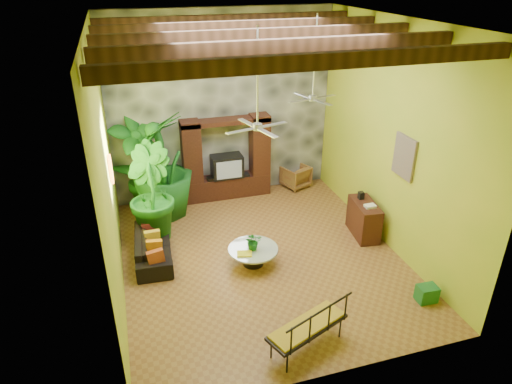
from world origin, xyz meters
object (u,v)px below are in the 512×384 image
object	(u,v)px
tall_plant_b	(149,194)
iron_bench	(309,326)
wicker_armchair	(296,176)
coffee_table	(253,254)
ceiling_fan_front	(257,116)
entertainment_center	(227,164)
side_console	(364,219)
tall_plant_a	(139,162)
sofa	(153,246)
tall_plant_c	(162,166)
ceiling_fan_back	(313,89)
green_bin	(427,294)

from	to	relation	value
tall_plant_b	iron_bench	xyz separation A→B (m)	(2.16, -4.45, -0.62)
wicker_armchair	coffee_table	bearing A→B (deg)	33.75
tall_plant_b	ceiling_fan_front	bearing A→B (deg)	-43.71
entertainment_center	side_console	size ratio (longest dim) A/B	2.24
tall_plant_a	iron_bench	size ratio (longest dim) A/B	1.69
wicker_armchair	sofa	bearing A→B (deg)	7.64
ceiling_fan_front	side_console	distance (m)	4.16
tall_plant_a	side_console	xyz separation A→B (m)	(4.96, -2.99, -0.88)
entertainment_center	tall_plant_c	distance (m)	1.90
ceiling_fan_front	tall_plant_b	distance (m)	3.58
ceiling_fan_back	tall_plant_a	distance (m)	4.85
wicker_armchair	tall_plant_b	bearing A→B (deg)	-1.30
tall_plant_c	tall_plant_a	bearing A→B (deg)	134.79
tall_plant_b	side_console	bearing A→B (deg)	-15.78
ceiling_fan_back	green_bin	xyz separation A→B (m)	(1.05, -3.59, -3.24)
green_bin	ceiling_fan_back	bearing A→B (deg)	106.29
ceiling_fan_front	iron_bench	xyz separation A→B (m)	(0.13, -2.52, -2.86)
tall_plant_b	tall_plant_c	bearing A→B (deg)	67.86
ceiling_fan_front	ceiling_fan_back	size ratio (longest dim) A/B	1.00
sofa	coffee_table	xyz separation A→B (m)	(2.06, -0.91, -0.03)
ceiling_fan_front	coffee_table	xyz separation A→B (m)	(-0.04, 0.17, -3.15)
tall_plant_c	ceiling_fan_front	bearing A→B (deg)	-62.30
tall_plant_b	side_console	size ratio (longest dim) A/B	2.17
coffee_table	ceiling_fan_back	bearing A→B (deg)	37.92
tall_plant_c	green_bin	bearing A→B (deg)	-48.49
wicker_armchair	iron_bench	size ratio (longest dim) A/B	0.46
side_console	tall_plant_c	bearing A→B (deg)	158.25
ceiling_fan_front	tall_plant_a	size ratio (longest dim) A/B	0.71
sofa	tall_plant_b	size ratio (longest dim) A/B	0.84
tall_plant_c	green_bin	size ratio (longest dim) A/B	7.12
side_console	coffee_table	bearing A→B (deg)	-165.03
sofa	green_bin	world-z (taller)	sofa
tall_plant_a	side_console	world-z (taller)	tall_plant_a
iron_bench	coffee_table	bearing A→B (deg)	71.80
entertainment_center	ceiling_fan_front	bearing A→B (deg)	-93.24
entertainment_center	green_bin	world-z (taller)	entertainment_center
ceiling_fan_front	green_bin	xyz separation A→B (m)	(2.85, -1.99, -3.24)
entertainment_center	sofa	distance (m)	3.44
ceiling_fan_back	wicker_armchair	xyz separation A→B (m)	(0.47, 1.95, -3.08)
ceiling_fan_front	coffee_table	world-z (taller)	ceiling_fan_front
iron_bench	ceiling_fan_front	bearing A→B (deg)	71.09
coffee_table	iron_bench	bearing A→B (deg)	-86.25
wicker_armchair	side_console	xyz separation A→B (m)	(0.58, -2.99, 0.10)
tall_plant_b	entertainment_center	bearing A→B (deg)	35.81
ceiling_fan_back	side_console	size ratio (longest dim) A/B	1.74
wicker_armchair	coffee_table	distance (m)	4.10
iron_bench	side_console	bearing A→B (deg)	26.62
tall_plant_b	side_console	world-z (taller)	tall_plant_b
tall_plant_b	green_bin	size ratio (longest dim) A/B	6.10
green_bin	wicker_armchair	bearing A→B (deg)	96.01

